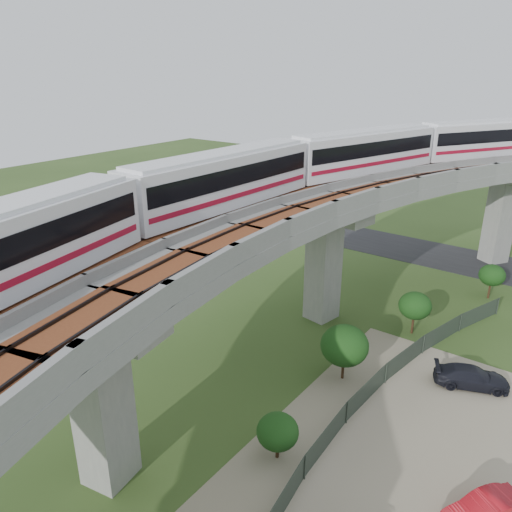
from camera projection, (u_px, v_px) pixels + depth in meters
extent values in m
plane|color=#334D1F|center=(231.00, 372.00, 33.10)|extent=(160.00, 160.00, 0.00)
cube|color=gray|center=(431.00, 492.00, 23.81)|extent=(18.00, 26.00, 0.04)
cube|color=#232326|center=(401.00, 247.00, 55.56)|extent=(60.00, 8.00, 0.03)
cube|color=#99968E|center=(499.00, 222.00, 50.33)|extent=(2.86, 2.93, 8.40)
cube|color=#99968E|center=(508.00, 175.00, 48.60)|extent=(7.21, 5.74, 1.20)
cube|color=#99968E|center=(323.00, 269.00, 38.88)|extent=(2.35, 2.51, 8.40)
cube|color=#99968E|center=(326.00, 209.00, 37.16)|extent=(7.31, 3.58, 1.20)
cube|color=#99968E|center=(103.00, 406.00, 23.28)|extent=(2.35, 2.51, 8.40)
cube|color=#99968E|center=(90.00, 315.00, 21.55)|extent=(7.31, 3.58, 1.20)
cube|color=gray|center=(463.00, 170.00, 45.93)|extent=(16.42, 20.91, 0.80)
cube|color=gray|center=(430.00, 153.00, 49.18)|extent=(8.66, 17.08, 1.00)
cube|color=gray|center=(505.00, 168.00, 42.04)|extent=(8.66, 17.08, 1.00)
cube|color=brown|center=(445.00, 161.00, 47.59)|extent=(10.68, 18.08, 0.12)
cube|color=black|center=(445.00, 160.00, 47.55)|extent=(9.69, 17.59, 0.12)
cube|color=brown|center=(484.00, 169.00, 43.94)|extent=(10.68, 18.08, 0.12)
cube|color=black|center=(484.00, 168.00, 43.90)|extent=(9.69, 17.59, 0.12)
cube|color=gray|center=(316.00, 199.00, 35.95)|extent=(11.77, 20.03, 0.80)
cube|color=gray|center=(273.00, 178.00, 38.48)|extent=(3.22, 18.71, 1.00)
cube|color=gray|center=(367.00, 198.00, 32.77)|extent=(3.22, 18.71, 1.00)
cube|color=brown|center=(293.00, 188.00, 37.24)|extent=(5.44, 19.05, 0.12)
cube|color=black|center=(293.00, 186.00, 37.20)|extent=(4.35, 18.88, 0.12)
cube|color=brown|center=(341.00, 199.00, 34.32)|extent=(5.44, 19.05, 0.12)
cube|color=black|center=(341.00, 197.00, 34.28)|extent=(4.35, 18.88, 0.12)
cube|color=gray|center=(109.00, 282.00, 22.28)|extent=(11.77, 20.03, 0.80)
cube|color=gray|center=(39.00, 248.00, 23.83)|extent=(3.22, 18.71, 1.00)
cube|color=gray|center=(187.00, 282.00, 20.08)|extent=(3.22, 18.71, 1.00)
cube|color=brown|center=(72.00, 264.00, 23.07)|extent=(5.44, 19.05, 0.12)
cube|color=black|center=(72.00, 262.00, 23.03)|extent=(4.35, 18.88, 0.12)
cube|color=brown|center=(147.00, 282.00, 21.15)|extent=(5.44, 19.05, 0.12)
cube|color=black|center=(147.00, 280.00, 21.11)|extent=(4.35, 18.88, 0.12)
cube|color=white|center=(223.00, 180.00, 31.54)|extent=(3.23, 15.09, 3.20)
cube|color=white|center=(222.00, 153.00, 30.92)|extent=(2.66, 14.32, 0.22)
cube|color=black|center=(222.00, 173.00, 31.37)|extent=(3.27, 14.49, 1.15)
cube|color=#A51029|center=(223.00, 192.00, 31.81)|extent=(3.27, 14.49, 0.30)
cube|color=black|center=(223.00, 203.00, 32.06)|extent=(2.35, 12.81, 0.28)
cube|color=white|center=(364.00, 152.00, 41.65)|extent=(6.82, 15.15, 3.20)
cube|color=white|center=(366.00, 131.00, 41.04)|extent=(6.09, 14.28, 0.22)
cube|color=black|center=(364.00, 147.00, 41.49)|extent=(6.71, 14.59, 1.15)
cube|color=#A51029|center=(363.00, 161.00, 41.92)|extent=(6.71, 14.59, 0.30)
cube|color=black|center=(363.00, 169.00, 42.18)|extent=(5.42, 12.77, 0.28)
cube|color=white|center=(486.00, 139.00, 48.87)|extent=(9.99, 14.27, 3.20)
cube|color=white|center=(488.00, 121.00, 48.26)|extent=(9.14, 13.35, 0.22)
cube|color=black|center=(486.00, 134.00, 48.71)|extent=(9.74, 13.79, 1.15)
cube|color=#A51029|center=(484.00, 147.00, 49.14)|extent=(9.74, 13.79, 0.30)
cube|color=black|center=(483.00, 154.00, 49.40)|extent=(8.15, 11.93, 0.28)
cylinder|color=#2D382D|center=(498.00, 306.00, 40.47)|extent=(0.08, 0.08, 1.50)
cube|color=#2D382D|center=(479.00, 314.00, 39.22)|extent=(1.69, 4.77, 1.40)
cylinder|color=#2D382D|center=(461.00, 323.00, 37.88)|extent=(0.08, 0.08, 1.50)
cube|color=#2D382D|center=(442.00, 333.00, 36.45)|extent=(1.23, 4.91, 1.40)
cylinder|color=#2D382D|center=(424.00, 344.00, 34.94)|extent=(0.08, 0.08, 1.50)
cube|color=#2D382D|center=(405.00, 358.00, 33.34)|extent=(0.75, 4.99, 1.40)
cylinder|color=#2D382D|center=(386.00, 373.00, 31.67)|extent=(0.08, 0.08, 1.50)
cube|color=#2D382D|center=(367.00, 392.00, 29.92)|extent=(0.27, 5.04, 1.40)
cylinder|color=#2D382D|center=(347.00, 413.00, 28.10)|extent=(0.08, 0.08, 1.50)
cube|color=#2D382D|center=(326.00, 438.00, 26.22)|extent=(0.27, 5.04, 1.40)
cylinder|color=#2D382D|center=(305.00, 468.00, 24.27)|extent=(0.08, 0.08, 1.50)
cube|color=#2D382D|center=(282.00, 504.00, 22.27)|extent=(0.75, 4.99, 1.40)
cylinder|color=#382314|center=(489.00, 290.00, 43.29)|extent=(0.18, 0.18, 1.53)
ellipsoid|color=#1B3D13|center=(492.00, 275.00, 42.78)|extent=(2.18, 2.18, 1.85)
cylinder|color=#382314|center=(413.00, 324.00, 37.64)|extent=(0.18, 0.18, 1.59)
ellipsoid|color=#1B3D13|center=(415.00, 306.00, 37.09)|extent=(2.42, 2.42, 2.06)
cylinder|color=#382314|center=(343.00, 368.00, 32.18)|extent=(0.18, 0.18, 1.54)
ellipsoid|color=#1B3D13|center=(345.00, 345.00, 31.57)|extent=(3.07, 3.07, 2.61)
cylinder|color=#382314|center=(277.00, 450.00, 25.75)|extent=(0.18, 0.18, 1.02)
ellipsoid|color=#1B3D13|center=(278.00, 432.00, 25.33)|extent=(2.18, 2.18, 1.86)
imported|color=#AB0F19|center=(485.00, 511.00, 21.99)|extent=(3.31, 4.15, 1.32)
imported|color=black|center=(471.00, 377.00, 31.41)|extent=(4.88, 3.49, 1.31)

